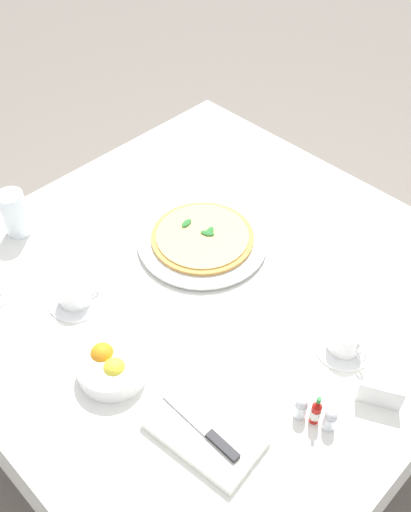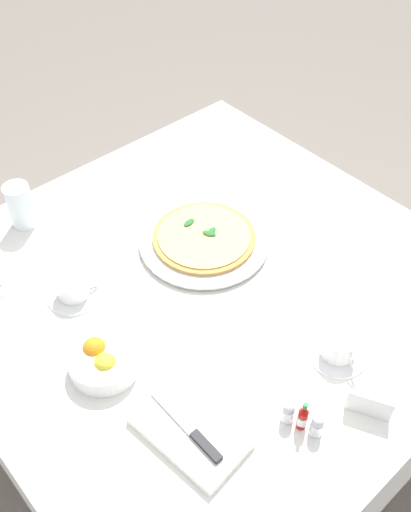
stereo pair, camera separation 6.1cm
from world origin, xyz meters
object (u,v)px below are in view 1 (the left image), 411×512
napkin_folded (205,433)px  salt_shaker (301,408)px  citrus_bowl (112,365)px  pepper_shaker (330,420)px  menu_card (379,398)px  pizza (202,237)px  dinner_knife (204,428)px  water_glass_near_right (16,216)px  coffee_cup_near_left (345,340)px  coffee_cup_right_edge (75,294)px  hot_sauce_bottle (316,412)px  pizza_plate (203,241)px

napkin_folded → salt_shaker: (-0.10, -0.17, 0.02)m
citrus_bowl → pepper_shaker: (-0.40, -0.22, -0.00)m
napkin_folded → menu_card: menu_card is taller
pizza → napkin_folded: pizza is taller
dinner_knife → pizza: bearing=-44.5°
water_glass_near_right → pepper_shaker: (-0.91, -0.12, -0.03)m
salt_shaker → citrus_bowl: bearing=30.5°
water_glass_near_right → menu_card: (-0.96, -0.23, -0.02)m
pizza → salt_shaker: (-0.48, 0.21, 0.00)m
coffee_cup_near_left → menu_card: coffee_cup_near_left is taller
coffee_cup_right_edge → hot_sauce_bottle: size_ratio=1.59×
water_glass_near_right → napkin_folded: water_glass_near_right is taller
coffee_cup_right_edge → menu_card: size_ratio=1.62×
pizza_plate → pizza: bearing=-33.8°
dinner_knife → coffee_cup_near_left: bearing=-101.2°
water_glass_near_right → coffee_cup_near_left: bearing=-160.2°
water_glass_near_right → coffee_cup_right_edge: bearing=172.8°
dinner_knife → pizza_plate: bearing=-44.5°
water_glass_near_right → dinner_knife: size_ratio=0.64×
pizza_plate → dinner_knife: dinner_knife is taller
pizza → citrus_bowl: 0.43m
coffee_cup_right_edge → coffee_cup_near_left: (-0.52, -0.34, 0.00)m
pizza → menu_card: menu_card is taller
napkin_folded → hot_sauce_bottle: (-0.13, -0.18, 0.02)m
coffee_cup_near_left → hot_sauce_bottle: size_ratio=1.58×
hot_sauce_bottle → coffee_cup_right_edge: bearing=14.4°
pizza → coffee_cup_near_left: (-0.45, 0.01, 0.00)m
water_glass_near_right → citrus_bowl: size_ratio=0.83×
pizza → hot_sauce_bottle: (-0.51, 0.20, 0.01)m
pepper_shaker → menu_card: bearing=-112.0°
coffee_cup_right_edge → salt_shaker: bearing=-165.9°
salt_shaker → menu_card: bearing=-128.2°
pizza_plate → dinner_knife: (-0.38, 0.37, 0.01)m
napkin_folded → hot_sauce_bottle: hot_sauce_bottle is taller
pizza_plate → coffee_cup_right_edge: 0.35m
salt_shaker → menu_card: 0.16m
citrus_bowl → salt_shaker: size_ratio=2.67×
coffee_cup_near_left → hot_sauce_bottle: bearing=108.2°
citrus_bowl → menu_card: citrus_bowl is taller
salt_shaker → pepper_shaker: same height
pizza_plate → coffee_cup_near_left: 0.45m
napkin_folded → dinner_knife: 0.01m
coffee_cup_near_left → pepper_shaker: (-0.09, 0.18, -0.00)m
water_glass_near_right → pizza_plate: bearing=-140.7°
coffee_cup_near_left → pizza_plate: bearing=-1.4°
pepper_shaker → menu_card: 0.11m
dinner_knife → hot_sauce_bottle: bearing=-127.2°
coffee_cup_right_edge → dinner_knife: bearing=176.7°
pizza_plate → salt_shaker: salt_shaker is taller
water_glass_near_right → pizza: bearing=-140.7°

